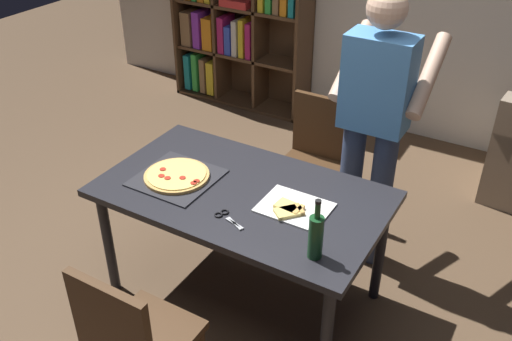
{
  "coord_description": "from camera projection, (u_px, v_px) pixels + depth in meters",
  "views": [
    {
      "loc": [
        1.35,
        -2.15,
        2.47
      ],
      "look_at": [
        0.0,
        0.15,
        0.8
      ],
      "focal_mm": 39.39,
      "sensor_mm": 36.0,
      "label": 1
    }
  ],
  "objects": [
    {
      "name": "bookshelf",
      "position": [
        235.0,
        3.0,
        5.34
      ],
      "size": [
        1.4,
        0.35,
        1.95
      ],
      "color": "#513823",
      "rests_on": "ground_plane"
    },
    {
      "name": "chair_far_side",
      "position": [
        314.0,
        154.0,
        3.88
      ],
      "size": [
        0.42,
        0.42,
        0.9
      ],
      "color": "#472D19",
      "rests_on": "ground_plane"
    },
    {
      "name": "kitchen_scissors",
      "position": [
        226.0,
        217.0,
        2.85
      ],
      "size": [
        0.2,
        0.12,
        0.01
      ],
      "color": "silver",
      "rests_on": "dining_table"
    },
    {
      "name": "chair_near_camera",
      "position": [
        132.0,
        337.0,
        2.5
      ],
      "size": [
        0.42,
        0.42,
        0.9
      ],
      "color": "#472D19",
      "rests_on": "ground_plane"
    },
    {
      "name": "wine_bottle",
      "position": [
        316.0,
        236.0,
        2.54
      ],
      "size": [
        0.07,
        0.07,
        0.32
      ],
      "color": "#194723",
      "rests_on": "dining_table"
    },
    {
      "name": "pizza_slices_on_towel",
      "position": [
        293.0,
        208.0,
        2.91
      ],
      "size": [
        0.36,
        0.29,
        0.03
      ],
      "color": "white",
      "rests_on": "dining_table"
    },
    {
      "name": "person_serving_pizza",
      "position": [
        374.0,
        118.0,
        3.26
      ],
      "size": [
        0.55,
        0.54,
        1.75
      ],
      "color": "#38476B",
      "rests_on": "ground_plane"
    },
    {
      "name": "pepperoni_pizza_on_tray",
      "position": [
        177.0,
        176.0,
        3.16
      ],
      "size": [
        0.43,
        0.43,
        0.04
      ],
      "color": "#2D2D33",
      "rests_on": "dining_table"
    },
    {
      "name": "ground_plane",
      "position": [
        244.0,
        291.0,
        3.46
      ],
      "size": [
        12.0,
        12.0,
        0.0
      ],
      "primitive_type": "plane",
      "color": "brown"
    },
    {
      "name": "dining_table",
      "position": [
        242.0,
        202.0,
        3.1
      ],
      "size": [
        1.56,
        0.91,
        0.75
      ],
      "color": "#232328",
      "rests_on": "ground_plane"
    }
  ]
}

